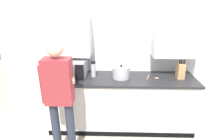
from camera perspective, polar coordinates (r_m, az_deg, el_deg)
back_wall_tiled at (r=3.15m, az=2.95°, el=7.88°), size 4.25×0.44×2.65m
counter_unit at (r=3.19m, az=2.76°, el=-10.05°), size 2.41×0.66×0.91m
microwave_oven at (r=3.06m, az=-13.05°, el=0.43°), size 0.49×0.73×0.28m
thermos_flask at (r=3.00m, az=-5.80°, el=0.30°), size 0.08×0.08×0.26m
wooden_spoon at (r=3.03m, az=12.44°, el=-2.30°), size 0.21×0.21×0.02m
stock_pot at (r=2.96m, az=2.84°, el=-0.66°), size 0.38×0.28×0.22m
knife_block at (r=3.13m, az=20.47°, el=-0.21°), size 0.11×0.15×0.32m
person_figure at (r=2.41m, az=-15.97°, el=-6.79°), size 0.44×0.57×1.66m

